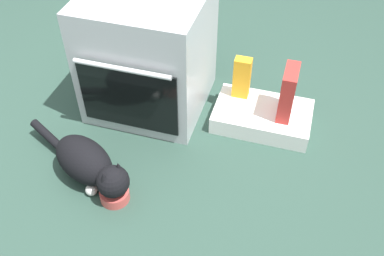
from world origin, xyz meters
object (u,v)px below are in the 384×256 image
(oven, at_px, (148,52))
(cereal_box, at_px, (288,93))
(pantry_cabinet, at_px, (262,116))
(cat, at_px, (89,164))
(juice_carton, at_px, (242,78))
(food_bowl, at_px, (115,194))

(oven, height_order, cereal_box, oven)
(pantry_cabinet, xyz_separation_m, cat, (-0.72, -0.64, 0.07))
(oven, distance_m, cat, 0.68)
(oven, bearing_deg, cereal_box, -0.65)
(oven, relative_size, cereal_box, 2.39)
(pantry_cabinet, distance_m, cat, 0.96)
(oven, distance_m, pantry_cabinet, 0.71)
(cat, relative_size, juice_carton, 2.80)
(food_bowl, bearing_deg, juice_carton, 62.07)
(oven, distance_m, juice_carton, 0.52)
(juice_carton, bearing_deg, oven, -171.59)
(pantry_cabinet, relative_size, juice_carton, 2.16)
(oven, bearing_deg, pantry_cabinet, -0.92)
(food_bowl, bearing_deg, cereal_box, 46.39)
(cat, bearing_deg, oven, 109.31)
(food_bowl, bearing_deg, oven, 96.53)
(pantry_cabinet, relative_size, cereal_box, 1.85)
(cereal_box, bearing_deg, food_bowl, -133.61)
(pantry_cabinet, relative_size, cat, 0.77)
(pantry_cabinet, relative_size, food_bowl, 3.76)
(pantry_cabinet, distance_m, juice_carton, 0.24)
(pantry_cabinet, xyz_separation_m, cereal_box, (0.11, 0.00, 0.19))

